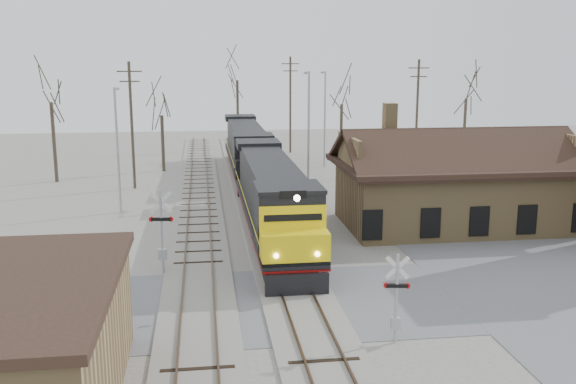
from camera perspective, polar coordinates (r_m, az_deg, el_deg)
The scene contains 20 objects.
ground at distance 29.26m, azimuth 0.98°, elevation -9.75°, with size 140.00×140.00×0.00m, color #A09B91.
road at distance 29.25m, azimuth 0.98°, elevation -9.73°, with size 60.00×9.00×0.03m, color slate.
track_main at distance 43.43m, azimuth -2.01°, elevation -2.43°, with size 3.40×90.00×0.24m.
track_siding at distance 43.23m, azimuth -7.96°, elevation -2.60°, with size 3.40×90.00×0.24m.
depot at distance 42.92m, azimuth 14.52°, elevation 0.23°, with size 15.20×9.31×7.90m.
locomotive_lead at distance 38.60m, azimuth -1.38°, elevation -0.55°, with size 3.18×21.31×4.73m.
locomotive_trailing at distance 59.78m, azimuth -3.68°, elevation 3.86°, with size 3.18×21.31×4.48m.
crossbuck_near at distance 25.06m, azimuth 9.60°, elevation -9.53°, with size 1.02×0.28×3.57m.
crossbuck_far at distance 33.09m, azimuth -11.16°, elevation -3.73°, with size 1.23×0.32×4.33m.
streetlight_a at distance 46.40m, azimuth -14.91°, elevation 4.23°, with size 0.25×2.04×8.80m.
streetlight_b at distance 50.38m, azimuth 1.82°, elevation 5.75°, with size 0.25×2.04×9.76m.
streetlight_c at distance 64.34m, azimuth 3.28°, elevation 6.94°, with size 0.25×2.04×9.48m.
utility_pole_a at distance 54.61m, azimuth -13.72°, elevation 5.95°, with size 2.00×0.24×10.48m.
utility_pole_b at distance 73.83m, azimuth 0.21°, elevation 7.90°, with size 2.00×0.24×10.91m.
utility_pole_c at distance 62.88m, azimuth 11.39°, elevation 6.85°, with size 2.00×0.24×10.62m.
tree_a at distance 59.45m, azimuth -20.40°, elevation 8.59°, with size 4.67×4.67×11.44m.
tree_b at distance 62.70m, azimuth -11.20°, elevation 7.49°, with size 3.59×3.59×8.79m.
tree_c at distance 77.80m, azimuth -4.55°, elevation 10.85°, with size 5.42×5.42×13.28m.
tree_d at distance 68.41m, azimuth 4.81°, elevation 8.59°, with size 3.97×3.97×9.73m.
tree_e at distance 68.79m, azimuth 15.60°, elevation 8.92°, with size 4.45×4.45×10.90m.
Camera 1 is at (-4.14, -26.88, 10.78)m, focal length 40.00 mm.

